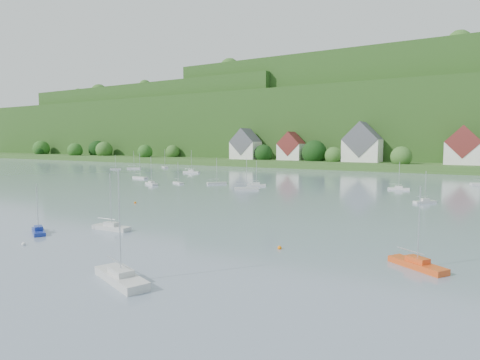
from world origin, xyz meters
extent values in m
cube|color=#345720|center=(0.00, 200.00, 1.50)|extent=(600.00, 60.00, 3.00)
cube|color=#1E4114|center=(0.00, 275.00, 20.00)|extent=(620.00, 160.00, 40.00)
cube|color=#1E4114|center=(-150.00, 260.00, 24.00)|extent=(200.00, 120.00, 52.00)
cube|color=#1E4114|center=(10.00, 270.00, 28.00)|extent=(240.00, 130.00, 60.00)
sphere|color=#306124|center=(-162.23, 187.01, 6.64)|extent=(11.19, 11.19, 11.19)
sphere|color=#306124|center=(-108.08, 191.48, 5.80)|extent=(8.61, 8.61, 8.61)
sphere|color=#1F5118|center=(-119.76, 180.47, 5.94)|extent=(9.03, 9.03, 9.03)
sphere|color=#306124|center=(-6.80, 183.88, 5.66)|extent=(8.19, 8.19, 8.19)
sphere|color=#306124|center=(-51.96, 186.07, 5.11)|extent=(6.49, 6.49, 6.49)
sphere|color=#1F5118|center=(-229.67, 187.03, 6.88)|extent=(11.94, 11.94, 11.94)
sphere|color=#306124|center=(46.85, 192.08, 6.95)|extent=(12.16, 12.16, 12.16)
sphere|color=#306124|center=(22.99, 179.93, 5.84)|extent=(8.73, 8.73, 8.73)
sphere|color=black|center=(-43.87, 185.86, 6.03)|extent=(9.32, 9.32, 9.32)
sphere|color=black|center=(-170.45, 193.35, 6.09)|extent=(9.50, 9.50, 9.50)
sphere|color=black|center=(-174.62, 191.87, 6.87)|extent=(11.91, 11.91, 11.91)
sphere|color=#1F5118|center=(-182.02, 179.81, 6.22)|extent=(9.91, 9.91, 9.91)
sphere|color=black|center=(-227.09, 184.20, 5.00)|extent=(6.16, 6.16, 6.16)
sphere|color=black|center=(-17.00, 186.36, 6.87)|extent=(11.92, 11.92, 11.92)
sphere|color=#306124|center=(-119.71, 228.54, 51.84)|extent=(10.52, 10.52, 10.52)
sphere|color=#306124|center=(-223.02, 236.35, 52.41)|extent=(13.75, 13.75, 13.75)
sphere|color=#1F5118|center=(-84.27, 263.14, 51.80)|extent=(10.29, 10.29, 10.29)
sphere|color=black|center=(-190.36, 258.01, 51.80)|extent=(10.31, 10.31, 10.31)
sphere|color=black|center=(-175.19, 233.35, 51.42)|extent=(8.14, 8.14, 8.14)
sphere|color=#306124|center=(-177.57, 262.59, 51.25)|extent=(7.15, 7.15, 7.15)
sphere|color=black|center=(-243.68, 258.03, 52.04)|extent=(11.66, 11.66, 11.66)
sphere|color=black|center=(-68.16, 251.39, 51.26)|extent=(7.18, 7.18, 7.18)
sphere|color=#306124|center=(-157.98, 221.69, 51.56)|extent=(8.89, 8.89, 8.89)
sphere|color=#1F5118|center=(-234.52, 225.00, 51.36)|extent=(7.77, 7.77, 7.77)
sphere|color=black|center=(-193.31, 253.95, 51.74)|extent=(9.97, 9.97, 9.97)
sphere|color=#1F5118|center=(39.50, 255.03, 60.25)|extent=(12.83, 12.83, 12.83)
sphere|color=#306124|center=(-39.93, 242.18, 59.43)|extent=(8.18, 8.18, 8.18)
sphere|color=#1F5118|center=(1.11, 279.65, 60.23)|extent=(12.73, 12.73, 12.73)
sphere|color=#306124|center=(39.25, 231.29, 60.09)|extent=(11.95, 11.95, 11.95)
sphere|color=#306124|center=(-47.14, 274.29, 59.24)|extent=(7.07, 7.07, 7.07)
sphere|color=black|center=(-3.47, 243.31, 59.44)|extent=(8.21, 8.21, 8.21)
sphere|color=#306124|center=(-22.82, 267.10, 60.14)|extent=(12.24, 12.24, 12.24)
sphere|color=#306124|center=(-95.50, 235.90, 60.39)|extent=(13.65, 13.65, 13.65)
sphere|color=#1F5118|center=(-39.98, 262.14, 42.10)|extent=(12.01, 12.01, 12.01)
sphere|color=black|center=(-3.70, 272.21, 42.75)|extent=(15.72, 15.72, 15.72)
sphere|color=#1F5118|center=(10.88, 267.92, 41.84)|extent=(10.54, 10.54, 10.54)
sphere|color=#1F5118|center=(-193.30, 298.62, 41.43)|extent=(8.18, 8.18, 8.18)
sphere|color=black|center=(-175.91, 289.59, 41.53)|extent=(8.74, 8.74, 8.74)
sphere|color=black|center=(-191.77, 268.51, 42.69)|extent=(15.38, 15.38, 15.38)
cube|color=silver|center=(-55.00, 187.00, 7.50)|extent=(14.00, 10.00, 9.00)
cube|color=#515158|center=(-55.00, 187.00, 12.00)|extent=(14.00, 10.40, 14.00)
cube|color=silver|center=(-30.00, 189.00, 7.00)|extent=(12.00, 9.00, 8.00)
cube|color=maroon|center=(-30.00, 189.00, 11.00)|extent=(12.00, 9.36, 12.00)
cube|color=silver|center=(5.00, 188.00, 8.00)|extent=(16.00, 11.00, 10.00)
cube|color=#515158|center=(5.00, 188.00, 13.00)|extent=(16.00, 11.44, 16.00)
cube|color=silver|center=(45.00, 186.00, 7.50)|extent=(13.00, 10.00, 9.00)
cube|color=maroon|center=(45.00, 186.00, 12.00)|extent=(13.00, 10.40, 13.00)
cube|color=navy|center=(2.36, 33.25, 0.24)|extent=(4.91, 3.54, 0.49)
cube|color=navy|center=(2.36, 33.25, 0.74)|extent=(1.95, 1.66, 0.50)
cylinder|color=silver|center=(2.36, 33.25, 3.52)|extent=(0.10, 0.10, 6.07)
cylinder|color=silver|center=(1.72, 33.60, 1.39)|extent=(2.38, 1.36, 0.08)
cube|color=silver|center=(8.91, 39.69, 0.29)|extent=(5.82, 2.00, 0.57)
cube|color=silver|center=(8.91, 39.69, 0.82)|extent=(2.08, 1.26, 0.50)
cylinder|color=silver|center=(8.91, 39.69, 4.15)|extent=(0.10, 0.10, 7.16)
cylinder|color=silver|center=(8.05, 39.63, 1.47)|extent=(3.15, 0.30, 0.08)
cube|color=silver|center=(26.03, 25.44, 0.36)|extent=(7.47, 4.41, 0.72)
cube|color=silver|center=(26.03, 25.44, 0.97)|extent=(2.86, 2.21, 0.50)
cylinder|color=silver|center=(26.03, 25.44, 5.23)|extent=(0.10, 0.10, 9.02)
cylinder|color=silver|center=(25.02, 25.82, 1.62)|extent=(3.75, 1.46, 0.08)
cube|color=#D84B18|center=(47.35, 42.75, 0.29)|extent=(5.79, 4.58, 0.59)
cube|color=#D84B18|center=(47.35, 42.75, 0.84)|extent=(2.34, 2.08, 0.50)
cylinder|color=silver|center=(47.35, 42.75, 4.24)|extent=(0.10, 0.10, 7.32)
cylinder|color=silver|center=(46.61, 43.23, 1.49)|extent=(2.74, 1.83, 0.08)
sphere|color=white|center=(6.65, 28.58, 0.00)|extent=(0.47, 0.47, 0.47)
sphere|color=orange|center=(33.04, 42.33, 0.00)|extent=(0.48, 0.48, 0.48)
sphere|color=orange|center=(-6.04, 59.03, 0.00)|extent=(0.46, 0.46, 0.46)
cube|color=silver|center=(1.36, 90.04, 0.30)|extent=(5.81, 4.77, 0.59)
cylinder|color=silver|center=(1.36, 90.04, 4.30)|extent=(0.10, 0.10, 7.42)
cylinder|color=silver|center=(0.63, 89.53, 1.49)|extent=(2.72, 1.94, 0.08)
cube|color=silver|center=(-44.64, 127.25, 0.32)|extent=(6.68, 3.03, 0.65)
cube|color=silver|center=(-44.64, 127.25, 0.90)|extent=(2.46, 1.68, 0.50)
cylinder|color=silver|center=(-44.64, 127.25, 4.68)|extent=(0.10, 0.10, 8.06)
cylinder|color=silver|center=(-45.59, 127.06, 1.55)|extent=(3.50, 0.77, 0.08)
cube|color=silver|center=(-85.79, 126.77, 0.24)|extent=(4.35, 4.21, 0.47)
cylinder|color=silver|center=(-85.79, 126.77, 3.43)|extent=(0.10, 0.10, 5.92)
cylinder|color=silver|center=(-86.31, 126.29, 1.37)|extent=(1.95, 1.84, 0.08)
cylinder|color=silver|center=(51.51, 132.22, 1.51)|extent=(3.16, 1.33, 0.08)
cube|color=silver|center=(42.72, 88.48, 0.23)|extent=(4.13, 4.35, 0.47)
cube|color=silver|center=(42.72, 88.48, 0.72)|extent=(1.78, 1.83, 0.50)
cylinder|color=silver|center=(42.72, 88.48, 3.40)|extent=(0.10, 0.10, 5.86)
cylinder|color=silver|center=(42.24, 87.96, 1.37)|extent=(1.80, 1.96, 0.08)
cube|color=silver|center=(-23.20, 93.08, 0.23)|extent=(4.75, 3.18, 0.46)
cylinder|color=silver|center=(-23.20, 93.08, 3.37)|extent=(0.10, 0.10, 5.81)
cylinder|color=silver|center=(-23.83, 93.38, 1.36)|extent=(2.34, 1.18, 0.08)
cube|color=silver|center=(-12.81, 97.60, 0.28)|extent=(4.87, 5.22, 0.56)
cylinder|color=silver|center=(-12.81, 97.60, 4.05)|extent=(0.10, 0.10, 6.98)
cylinder|color=silver|center=(-13.36, 96.98, 1.46)|extent=(2.09, 2.36, 0.08)
cube|color=silver|center=(-0.63, 98.83, 0.26)|extent=(5.13, 3.88, 0.51)
cube|color=silver|center=(-0.63, 98.83, 0.76)|extent=(2.05, 1.79, 0.50)
cylinder|color=silver|center=(-0.63, 98.83, 3.72)|extent=(0.10, 0.10, 6.41)
cylinder|color=silver|center=(-1.29, 98.43, 1.41)|extent=(2.45, 1.53, 0.08)
cube|color=silver|center=(-81.22, 133.25, 0.30)|extent=(5.94, 4.43, 0.59)
cylinder|color=silver|center=(-81.22, 133.25, 4.29)|extent=(0.10, 0.10, 7.40)
cylinder|color=silver|center=(-81.99, 132.80, 1.49)|extent=(2.85, 1.72, 0.08)
cube|color=silver|center=(-44.35, 99.42, 0.31)|extent=(6.29, 2.54, 0.61)
cylinder|color=silver|center=(-44.35, 99.42, 4.43)|extent=(0.10, 0.10, 7.64)
cylinder|color=silver|center=(-45.26, 99.55, 1.51)|extent=(3.34, 0.54, 0.08)
cube|color=silver|center=(-27.53, 86.67, 0.29)|extent=(5.96, 4.10, 0.59)
cube|color=silver|center=(-27.53, 86.67, 0.84)|extent=(2.35, 1.95, 0.50)
cylinder|color=silver|center=(-27.53, 86.67, 4.24)|extent=(0.10, 0.10, 7.32)
cylinder|color=silver|center=(-28.32, 87.07, 1.49)|extent=(2.91, 1.52, 0.08)
cube|color=silver|center=(34.26, 109.44, 0.26)|extent=(5.33, 2.12, 0.52)
cube|color=silver|center=(34.26, 109.44, 0.77)|extent=(1.93, 1.25, 0.50)
cylinder|color=silver|center=(34.26, 109.44, 3.76)|extent=(0.10, 0.10, 6.48)
cylinder|color=silver|center=(33.48, 109.33, 1.42)|extent=(2.84, 0.46, 0.08)
cube|color=silver|center=(-74.80, 146.45, 0.32)|extent=(6.11, 5.23, 0.63)
cylinder|color=silver|center=(-74.80, 146.45, 4.58)|extent=(0.10, 0.10, 7.90)
cylinder|color=silver|center=(-75.56, 147.02, 1.53)|extent=(2.82, 2.16, 0.08)
camera|label=1|loc=(52.35, 1.25, 12.04)|focal=30.70mm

